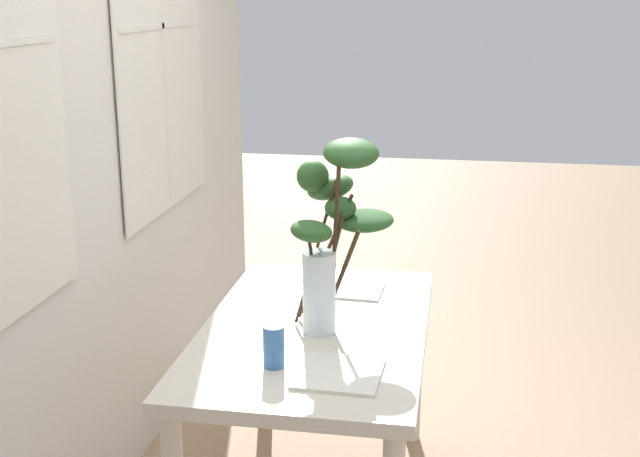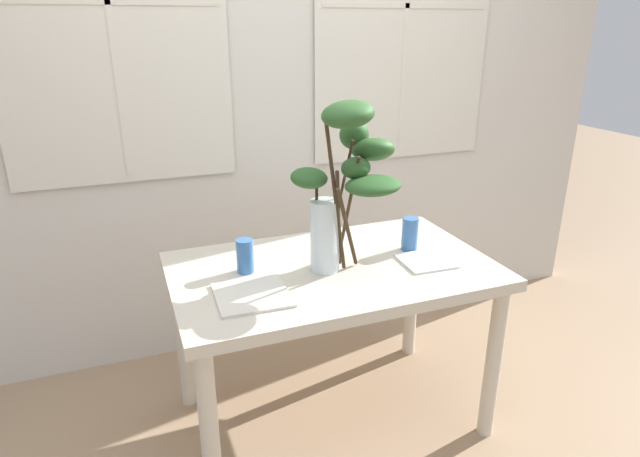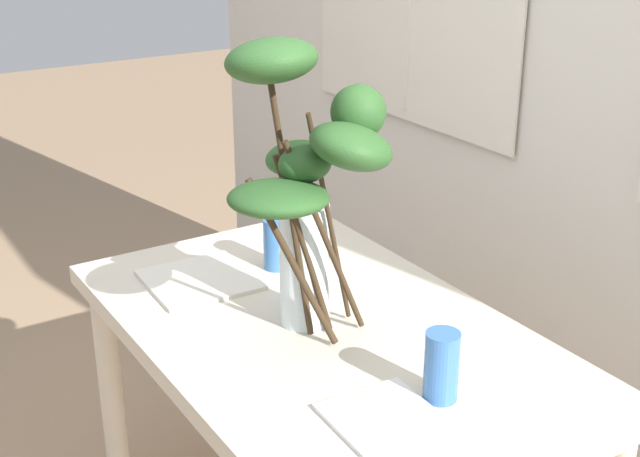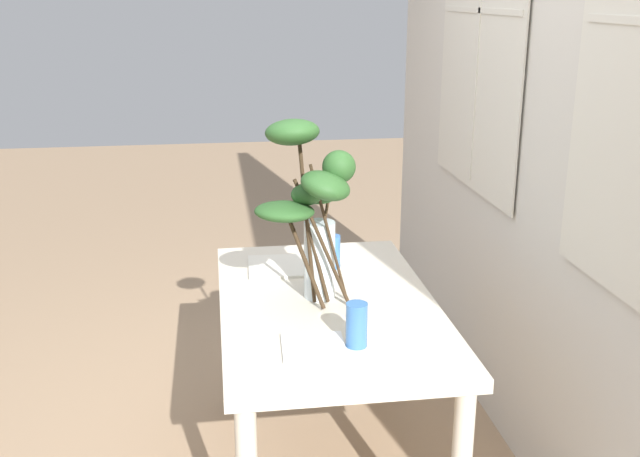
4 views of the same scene
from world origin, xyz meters
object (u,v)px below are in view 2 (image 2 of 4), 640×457
at_px(dining_table, 333,288).
at_px(plate_square_right, 426,261).
at_px(drinking_glass_blue_left, 245,256).
at_px(plate_square_left, 252,295).
at_px(vase_with_branches, 346,179).
at_px(drinking_glass_blue_right, 410,234).

relative_size(dining_table, plate_square_right, 6.45).
xyz_separation_m(dining_table, plate_square_right, (0.37, -0.10, 0.10)).
distance_m(drinking_glass_blue_left, plate_square_right, 0.74).
bearing_deg(plate_square_left, vase_with_branches, 11.10).
xyz_separation_m(drinking_glass_blue_left, plate_square_right, (0.71, -0.17, -0.06)).
bearing_deg(dining_table, plate_square_right, -15.50).
height_order(vase_with_branches, drinking_glass_blue_right, vase_with_branches).
bearing_deg(vase_with_branches, plate_square_left, -168.90).
distance_m(vase_with_branches, plate_square_left, 0.55).
height_order(drinking_glass_blue_right, plate_square_right, drinking_glass_blue_right).
relative_size(drinking_glass_blue_left, drinking_glass_blue_right, 0.94).
relative_size(drinking_glass_blue_right, plate_square_right, 0.73).
xyz_separation_m(dining_table, vase_with_branches, (0.02, -0.06, 0.48)).
bearing_deg(drinking_glass_blue_right, dining_table, -174.56).
height_order(dining_table, drinking_glass_blue_right, drinking_glass_blue_right).
bearing_deg(dining_table, drinking_glass_blue_right, 5.44).
relative_size(vase_with_branches, plate_square_right, 3.43).
distance_m(dining_table, plate_square_left, 0.41).
distance_m(vase_with_branches, plate_square_right, 0.51).
bearing_deg(dining_table, plate_square_left, -159.27).
bearing_deg(plate_square_right, drinking_glass_blue_right, 89.67).
distance_m(drinking_glass_blue_right, plate_square_left, 0.77).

